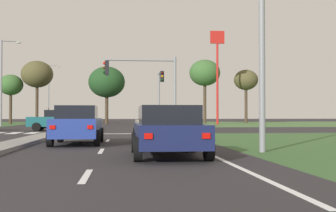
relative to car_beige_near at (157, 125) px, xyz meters
name	(u,v)px	position (x,y,z in m)	size (l,w,h in m)	color
ground_plane	(69,130)	(-5.65, 16.93, -0.77)	(200.00, 200.00, 0.00)	#282628
grass_verge_far_right	(276,124)	(19.85, 41.43, -0.77)	(35.00, 35.00, 0.01)	#476B38
median_island_near	(5,147)	(-5.65, -2.07, -0.70)	(1.20, 22.00, 0.14)	gray
median_island_far	(92,123)	(-5.65, 41.93, -0.70)	(1.20, 36.00, 0.14)	#ADA89E
lane_dash_near	(86,176)	(-2.15, -9.57, -0.76)	(0.14, 2.00, 0.01)	silver
lane_dash_second	(101,151)	(-2.15, -3.57, -0.76)	(0.14, 2.00, 0.01)	silver
lane_dash_third	(108,141)	(-2.15, 2.43, -0.76)	(0.14, 2.00, 0.01)	silver
edge_line_right	(190,145)	(1.20, -1.07, -0.76)	(0.14, 24.00, 0.01)	silver
stop_bar_near	(117,134)	(-1.85, 9.93, -0.76)	(6.40, 0.50, 0.01)	silver
crosswalk_bar_fourth	(14,133)	(-8.60, 11.73, -0.76)	(0.70, 2.80, 0.01)	silver
crosswalk_bar_fifth	(32,133)	(-7.45, 11.73, -0.76)	(0.70, 2.80, 0.01)	silver
car_beige_near	(157,125)	(0.00, 0.00, 0.00)	(1.96, 4.29, 1.50)	#BCAD8E
car_blue_third	(77,125)	(-3.29, -0.01, 0.03)	(1.98, 4.36, 1.58)	navy
car_red_fourth	(57,119)	(-7.83, 25.43, 0.03)	(2.01, 4.45, 1.57)	#A31919
car_navy_fifth	(168,130)	(-0.12, -5.63, -0.01)	(2.06, 4.48, 1.47)	#161E47
car_teal_sixth	(57,120)	(-6.42, 15.92, 0.04)	(4.31, 1.97, 1.58)	#19565B
traffic_signal_near_right	(147,80)	(0.13, 10.33, 2.73)	(4.78, 0.32, 5.03)	gray
traffic_signal_far_right	(160,88)	(1.95, 22.09, 2.88)	(0.32, 3.98, 5.34)	gray
street_lamp_third	(3,78)	(-14.18, 29.92, 4.34)	(2.06, 0.57, 9.19)	gray
street_lamp_fourth	(49,90)	(-14.19, 59.75, 4.70)	(2.03, 0.49, 9.90)	gray
pedestrian_at_median	(81,114)	(-5.71, 27.02, 0.52)	(0.34, 0.34, 1.88)	#9E8966
fastfood_pole_sign	(217,56)	(10.51, 36.75, 7.91)	(1.80, 0.40, 11.93)	red
treeline_second	(11,85)	(-16.60, 43.04, 4.45)	(3.28, 3.28, 6.68)	#423323
treeline_third	(37,75)	(-13.12, 43.04, 5.94)	(4.28, 4.28, 8.58)	#423323
treeline_fourth	(107,82)	(-3.66, 41.65, 4.86)	(4.92, 4.92, 7.75)	#423323
treeline_fifth	(205,73)	(10.31, 44.39, 6.48)	(4.46, 4.46, 9.21)	#423323
treeline_sixth	(246,81)	(16.45, 44.51, 5.48)	(3.51, 3.51, 7.84)	#423323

